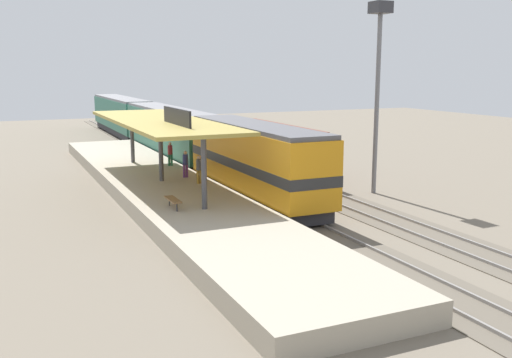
{
  "coord_description": "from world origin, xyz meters",
  "views": [
    {
      "loc": [
        -13.78,
        -34.47,
        7.75
      ],
      "look_at": [
        -1.38,
        -7.08,
        2.0
      ],
      "focal_mm": 40.58,
      "sensor_mm": 36.0,
      "label": 1
    }
  ],
  "objects_px": {
    "passenger_carriage_rear": "(121,115)",
    "platform_bench": "(173,200)",
    "light_mast": "(379,58)",
    "person_boarding": "(170,153)",
    "passenger_carriage_front": "(170,132)",
    "freight_car": "(271,149)",
    "person_walking": "(199,168)",
    "locomotive": "(255,161)",
    "person_waiting": "(185,163)"
  },
  "relations": [
    {
      "from": "freight_car",
      "to": "person_walking",
      "type": "height_order",
      "value": "freight_car"
    },
    {
      "from": "person_walking",
      "to": "person_boarding",
      "type": "height_order",
      "value": "same"
    },
    {
      "from": "platform_bench",
      "to": "freight_car",
      "type": "bearing_deg",
      "value": 45.23
    },
    {
      "from": "passenger_carriage_front",
      "to": "light_mast",
      "type": "distance_m",
      "value": 21.43
    },
    {
      "from": "passenger_carriage_front",
      "to": "person_boarding",
      "type": "bearing_deg",
      "value": -105.88
    },
    {
      "from": "platform_bench",
      "to": "passenger_carriage_rear",
      "type": "bearing_deg",
      "value": 81.91
    },
    {
      "from": "person_waiting",
      "to": "person_boarding",
      "type": "bearing_deg",
      "value": 85.6
    },
    {
      "from": "passenger_carriage_front",
      "to": "person_walking",
      "type": "height_order",
      "value": "passenger_carriage_front"
    },
    {
      "from": "passenger_carriage_rear",
      "to": "person_waiting",
      "type": "height_order",
      "value": "passenger_carriage_rear"
    },
    {
      "from": "platform_bench",
      "to": "person_waiting",
      "type": "relative_size",
      "value": 0.99
    },
    {
      "from": "platform_bench",
      "to": "person_boarding",
      "type": "xyz_separation_m",
      "value": [
        3.48,
        12.55,
        0.51
      ]
    },
    {
      "from": "platform_bench",
      "to": "person_walking",
      "type": "height_order",
      "value": "person_walking"
    },
    {
      "from": "light_mast",
      "to": "person_waiting",
      "type": "relative_size",
      "value": 6.84
    },
    {
      "from": "passenger_carriage_front",
      "to": "light_mast",
      "type": "height_order",
      "value": "light_mast"
    },
    {
      "from": "locomotive",
      "to": "passenger_carriage_front",
      "type": "xyz_separation_m",
      "value": [
        0.0,
        18.0,
        -0.1
      ]
    },
    {
      "from": "passenger_carriage_rear",
      "to": "person_boarding",
      "type": "relative_size",
      "value": 11.7
    },
    {
      "from": "person_walking",
      "to": "person_boarding",
      "type": "bearing_deg",
      "value": 88.18
    },
    {
      "from": "person_boarding",
      "to": "platform_bench",
      "type": "bearing_deg",
      "value": -105.51
    },
    {
      "from": "platform_bench",
      "to": "freight_car",
      "type": "xyz_separation_m",
      "value": [
        10.6,
        10.68,
        0.63
      ]
    },
    {
      "from": "freight_car",
      "to": "person_waiting",
      "type": "xyz_separation_m",
      "value": [
        -7.48,
        -2.87,
        -0.12
      ]
    },
    {
      "from": "passenger_carriage_front",
      "to": "person_waiting",
      "type": "relative_size",
      "value": 11.7
    },
    {
      "from": "platform_bench",
      "to": "passenger_carriage_front",
      "type": "relative_size",
      "value": 0.09
    },
    {
      "from": "locomotive",
      "to": "person_boarding",
      "type": "height_order",
      "value": "locomotive"
    },
    {
      "from": "platform_bench",
      "to": "light_mast",
      "type": "height_order",
      "value": "light_mast"
    },
    {
      "from": "locomotive",
      "to": "person_waiting",
      "type": "relative_size",
      "value": 8.44
    },
    {
      "from": "person_walking",
      "to": "passenger_carriage_front",
      "type": "bearing_deg",
      "value": 80.19
    },
    {
      "from": "locomotive",
      "to": "person_waiting",
      "type": "xyz_separation_m",
      "value": [
        -2.88,
        4.41,
        -0.56
      ]
    },
    {
      "from": "passenger_carriage_front",
      "to": "person_boarding",
      "type": "relative_size",
      "value": 11.7
    },
    {
      "from": "freight_car",
      "to": "light_mast",
      "type": "bearing_deg",
      "value": -68.9
    },
    {
      "from": "platform_bench",
      "to": "passenger_carriage_rear",
      "type": "height_order",
      "value": "passenger_carriage_rear"
    },
    {
      "from": "platform_bench",
      "to": "freight_car",
      "type": "relative_size",
      "value": 0.14
    },
    {
      "from": "person_walking",
      "to": "freight_car",
      "type": "bearing_deg",
      "value": 35.0
    },
    {
      "from": "person_walking",
      "to": "light_mast",
      "type": "bearing_deg",
      "value": -16.66
    },
    {
      "from": "passenger_carriage_rear",
      "to": "platform_bench",
      "type": "bearing_deg",
      "value": -98.09
    },
    {
      "from": "platform_bench",
      "to": "locomotive",
      "type": "relative_size",
      "value": 0.12
    },
    {
      "from": "platform_bench",
      "to": "light_mast",
      "type": "relative_size",
      "value": 0.15
    },
    {
      "from": "platform_bench",
      "to": "passenger_carriage_rear",
      "type": "relative_size",
      "value": 0.09
    },
    {
      "from": "passenger_carriage_rear",
      "to": "person_walking",
      "type": "height_order",
      "value": "passenger_carriage_rear"
    },
    {
      "from": "person_boarding",
      "to": "passenger_carriage_rear",
      "type": "bearing_deg",
      "value": 85.15
    },
    {
      "from": "passenger_carriage_front",
      "to": "person_walking",
      "type": "xyz_separation_m",
      "value": [
        -2.74,
        -15.85,
        -0.46
      ]
    },
    {
      "from": "passenger_carriage_rear",
      "to": "person_walking",
      "type": "distance_m",
      "value": 36.76
    },
    {
      "from": "person_waiting",
      "to": "person_boarding",
      "type": "relative_size",
      "value": 1.0
    },
    {
      "from": "light_mast",
      "to": "person_boarding",
      "type": "bearing_deg",
      "value": 135.45
    },
    {
      "from": "locomotive",
      "to": "person_walking",
      "type": "relative_size",
      "value": 8.44
    },
    {
      "from": "passenger_carriage_rear",
      "to": "person_boarding",
      "type": "distance_m",
      "value": 29.76
    },
    {
      "from": "locomotive",
      "to": "passenger_carriage_front",
      "type": "distance_m",
      "value": 18.0
    },
    {
      "from": "freight_car",
      "to": "person_waiting",
      "type": "bearing_deg",
      "value": -158.99
    },
    {
      "from": "platform_bench",
      "to": "freight_car",
      "type": "height_order",
      "value": "freight_car"
    },
    {
      "from": "passenger_carriage_rear",
      "to": "person_boarding",
      "type": "xyz_separation_m",
      "value": [
        -2.52,
        -29.65,
        -0.46
      ]
    },
    {
      "from": "passenger_carriage_front",
      "to": "freight_car",
      "type": "bearing_deg",
      "value": -66.76
    }
  ]
}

